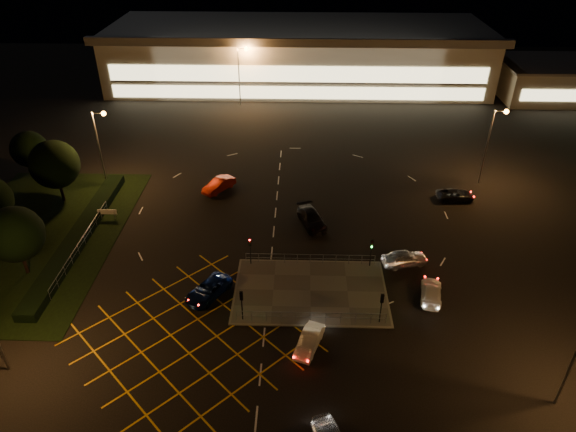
{
  "coord_description": "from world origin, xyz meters",
  "views": [
    {
      "loc": [
        0.95,
        -39.19,
        32.01
      ],
      "look_at": [
        -0.41,
        8.14,
        2.0
      ],
      "focal_mm": 32.0,
      "sensor_mm": 36.0,
      "label": 1
    }
  ],
  "objects_px": {
    "signal_se": "(382,302)",
    "signal_nw": "(250,245)",
    "signal_sw": "(242,300)",
    "car_queue_white": "(309,341)",
    "car_left_blue": "(208,290)",
    "signal_ne": "(371,248)",
    "car_circ_red": "(219,185)",
    "car_approach_white": "(431,292)",
    "car_right_silver": "(404,258)",
    "car_far_dkgrey": "(312,218)",
    "car_east_grey": "(455,195)"
  },
  "relations": [
    {
      "from": "car_left_blue",
      "to": "car_approach_white",
      "type": "distance_m",
      "value": 20.68
    },
    {
      "from": "signal_sw",
      "to": "car_queue_white",
      "type": "relative_size",
      "value": 0.76
    },
    {
      "from": "car_east_grey",
      "to": "car_far_dkgrey",
      "type": "bearing_deg",
      "value": 106.65
    },
    {
      "from": "car_right_silver",
      "to": "signal_se",
      "type": "bearing_deg",
      "value": 144.69
    },
    {
      "from": "car_circ_red",
      "to": "car_approach_white",
      "type": "xyz_separation_m",
      "value": [
        22.57,
        -19.69,
        -0.12
      ]
    },
    {
      "from": "car_queue_white",
      "to": "car_right_silver",
      "type": "height_order",
      "value": "car_right_silver"
    },
    {
      "from": "car_queue_white",
      "to": "car_circ_red",
      "type": "relative_size",
      "value": 0.88
    },
    {
      "from": "signal_nw",
      "to": "car_circ_red",
      "type": "bearing_deg",
      "value": 109.56
    },
    {
      "from": "car_far_dkgrey",
      "to": "car_left_blue",
      "type": "bearing_deg",
      "value": -147.31
    },
    {
      "from": "car_left_blue",
      "to": "car_approach_white",
      "type": "bearing_deg",
      "value": 31.68
    },
    {
      "from": "car_queue_white",
      "to": "car_circ_red",
      "type": "xyz_separation_m",
      "value": [
        -11.22,
        26.17,
        0.09
      ]
    },
    {
      "from": "signal_sw",
      "to": "car_circ_red",
      "type": "height_order",
      "value": "signal_sw"
    },
    {
      "from": "car_approach_white",
      "to": "car_right_silver",
      "type": "bearing_deg",
      "value": -59.66
    },
    {
      "from": "signal_ne",
      "to": "car_circ_red",
      "type": "bearing_deg",
      "value": 138.9
    },
    {
      "from": "car_left_blue",
      "to": "signal_ne",
      "type": "bearing_deg",
      "value": 48.11
    },
    {
      "from": "car_left_blue",
      "to": "car_far_dkgrey",
      "type": "xyz_separation_m",
      "value": [
        9.71,
        12.44,
        0.09
      ]
    },
    {
      "from": "car_far_dkgrey",
      "to": "car_east_grey",
      "type": "bearing_deg",
      "value": -0.21
    },
    {
      "from": "car_left_blue",
      "to": "signal_se",
      "type": "bearing_deg",
      "value": 19.29
    },
    {
      "from": "signal_nw",
      "to": "car_approach_white",
      "type": "relative_size",
      "value": 0.7
    },
    {
      "from": "signal_sw",
      "to": "car_approach_white",
      "type": "relative_size",
      "value": 0.7
    },
    {
      "from": "car_queue_white",
      "to": "car_left_blue",
      "type": "xyz_separation_m",
      "value": [
        -9.33,
        6.16,
        0.01
      ]
    },
    {
      "from": "signal_sw",
      "to": "signal_ne",
      "type": "height_order",
      "value": "same"
    },
    {
      "from": "signal_se",
      "to": "car_left_blue",
      "type": "relative_size",
      "value": 0.63
    },
    {
      "from": "signal_sw",
      "to": "car_right_silver",
      "type": "relative_size",
      "value": 0.69
    },
    {
      "from": "signal_ne",
      "to": "car_approach_white",
      "type": "xyz_separation_m",
      "value": [
        5.18,
        -4.51,
        -1.71
      ]
    },
    {
      "from": "car_circ_red",
      "to": "car_east_grey",
      "type": "distance_m",
      "value": 29.29
    },
    {
      "from": "signal_ne",
      "to": "car_left_blue",
      "type": "bearing_deg",
      "value": -162.69
    },
    {
      "from": "car_right_silver",
      "to": "car_east_grey",
      "type": "distance_m",
      "value": 15.67
    },
    {
      "from": "car_far_dkgrey",
      "to": "car_approach_white",
      "type": "bearing_deg",
      "value": -67.21
    },
    {
      "from": "car_east_grey",
      "to": "car_approach_white",
      "type": "bearing_deg",
      "value": 157.39
    },
    {
      "from": "signal_nw",
      "to": "car_right_silver",
      "type": "height_order",
      "value": "signal_nw"
    },
    {
      "from": "signal_sw",
      "to": "car_left_blue",
      "type": "relative_size",
      "value": 0.63
    },
    {
      "from": "car_left_blue",
      "to": "car_east_grey",
      "type": "height_order",
      "value": "car_left_blue"
    },
    {
      "from": "signal_se",
      "to": "car_queue_white",
      "type": "xyz_separation_m",
      "value": [
        -6.17,
        -3.01,
        -1.68
      ]
    },
    {
      "from": "car_circ_red",
      "to": "car_approach_white",
      "type": "relative_size",
      "value": 1.04
    },
    {
      "from": "signal_nw",
      "to": "signal_ne",
      "type": "distance_m",
      "value": 12.0
    },
    {
      "from": "car_approach_white",
      "to": "signal_nw",
      "type": "bearing_deg",
      "value": -2.93
    },
    {
      "from": "signal_nw",
      "to": "signal_se",
      "type": "bearing_deg",
      "value": -33.65
    },
    {
      "from": "signal_se",
      "to": "signal_nw",
      "type": "height_order",
      "value": "same"
    },
    {
      "from": "signal_se",
      "to": "car_far_dkgrey",
      "type": "distance_m",
      "value": 16.71
    },
    {
      "from": "car_far_dkgrey",
      "to": "car_approach_white",
      "type": "relative_size",
      "value": 1.2
    },
    {
      "from": "signal_sw",
      "to": "car_far_dkgrey",
      "type": "xyz_separation_m",
      "value": [
        6.21,
        15.6,
        -1.58
      ]
    },
    {
      "from": "signal_nw",
      "to": "car_circ_red",
      "type": "xyz_separation_m",
      "value": [
        -5.39,
        15.17,
        -1.59
      ]
    },
    {
      "from": "car_left_blue",
      "to": "car_east_grey",
      "type": "bearing_deg",
      "value": 64.95
    },
    {
      "from": "car_queue_white",
      "to": "car_circ_red",
      "type": "bearing_deg",
      "value": 132.54
    },
    {
      "from": "signal_se",
      "to": "car_left_blue",
      "type": "height_order",
      "value": "signal_se"
    },
    {
      "from": "signal_se",
      "to": "car_circ_red",
      "type": "bearing_deg",
      "value": -53.09
    },
    {
      "from": "signal_nw",
      "to": "car_east_grey",
      "type": "distance_m",
      "value": 27.59
    },
    {
      "from": "car_left_blue",
      "to": "car_far_dkgrey",
      "type": "height_order",
      "value": "car_far_dkgrey"
    },
    {
      "from": "signal_ne",
      "to": "car_queue_white",
      "type": "bearing_deg",
      "value": -119.3
    }
  ]
}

